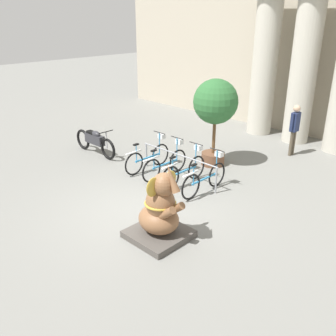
{
  "coord_description": "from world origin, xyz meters",
  "views": [
    {
      "loc": [
        6.06,
        -5.41,
        4.51
      ],
      "look_at": [
        0.15,
        0.6,
        1.0
      ],
      "focal_mm": 40.0,
      "sensor_mm": 36.0,
      "label": 1
    }
  ],
  "objects_px": {
    "bicycle_0": "(149,157)",
    "motorcycle": "(95,141)",
    "potted_tree": "(215,106)",
    "person_pedestrian": "(295,125)",
    "bicycle_1": "(166,163)",
    "elephant_statue": "(160,213)",
    "bicycle_2": "(185,170)",
    "bicycle_3": "(205,178)"
  },
  "relations": [
    {
      "from": "elephant_statue",
      "to": "bicycle_2",
      "type": "bearing_deg",
      "value": 121.64
    },
    {
      "from": "motorcycle",
      "to": "potted_tree",
      "type": "relative_size",
      "value": 0.8
    },
    {
      "from": "bicycle_0",
      "to": "motorcycle",
      "type": "height_order",
      "value": "bicycle_0"
    },
    {
      "from": "bicycle_2",
      "to": "elephant_statue",
      "type": "xyz_separation_m",
      "value": [
        1.48,
        -2.41,
        0.19
      ]
    },
    {
      "from": "potted_tree",
      "to": "elephant_statue",
      "type": "bearing_deg",
      "value": -66.12
    },
    {
      "from": "elephant_statue",
      "to": "person_pedestrian",
      "type": "xyz_separation_m",
      "value": [
        -0.46,
        6.7,
        0.42
      ]
    },
    {
      "from": "bicycle_1",
      "to": "bicycle_2",
      "type": "distance_m",
      "value": 0.75
    },
    {
      "from": "bicycle_2",
      "to": "motorcycle",
      "type": "relative_size",
      "value": 0.83
    },
    {
      "from": "bicycle_3",
      "to": "potted_tree",
      "type": "xyz_separation_m",
      "value": [
        -1.1,
        1.74,
        1.47
      ]
    },
    {
      "from": "elephant_statue",
      "to": "motorcycle",
      "type": "bearing_deg",
      "value": 158.63
    },
    {
      "from": "motorcycle",
      "to": "elephant_statue",
      "type": "bearing_deg",
      "value": -21.37
    },
    {
      "from": "bicycle_2",
      "to": "person_pedestrian",
      "type": "distance_m",
      "value": 4.46
    },
    {
      "from": "motorcycle",
      "to": "bicycle_3",
      "type": "bearing_deg",
      "value": 4.22
    },
    {
      "from": "motorcycle",
      "to": "person_pedestrian",
      "type": "distance_m",
      "value": 6.72
    },
    {
      "from": "motorcycle",
      "to": "potted_tree",
      "type": "height_order",
      "value": "potted_tree"
    },
    {
      "from": "bicycle_0",
      "to": "bicycle_3",
      "type": "bearing_deg",
      "value": -0.23
    },
    {
      "from": "motorcycle",
      "to": "bicycle_1",
      "type": "bearing_deg",
      "value": 6.51
    },
    {
      "from": "bicycle_1",
      "to": "motorcycle",
      "type": "relative_size",
      "value": 0.83
    },
    {
      "from": "bicycle_0",
      "to": "person_pedestrian",
      "type": "bearing_deg",
      "value": 59.55
    },
    {
      "from": "bicycle_1",
      "to": "motorcycle",
      "type": "distance_m",
      "value": 3.07
    },
    {
      "from": "bicycle_0",
      "to": "bicycle_3",
      "type": "distance_m",
      "value": 2.24
    },
    {
      "from": "bicycle_0",
      "to": "bicycle_3",
      "type": "xyz_separation_m",
      "value": [
        2.24,
        -0.01,
        0.0
      ]
    },
    {
      "from": "elephant_statue",
      "to": "bicycle_1",
      "type": "bearing_deg",
      "value": 132.73
    },
    {
      "from": "bicycle_0",
      "to": "bicycle_3",
      "type": "relative_size",
      "value": 1.0
    },
    {
      "from": "person_pedestrian",
      "to": "potted_tree",
      "type": "height_order",
      "value": "potted_tree"
    },
    {
      "from": "elephant_statue",
      "to": "bicycle_0",
      "type": "bearing_deg",
      "value": 141.01
    },
    {
      "from": "bicycle_3",
      "to": "elephant_statue",
      "type": "bearing_deg",
      "value": -72.99
    },
    {
      "from": "bicycle_0",
      "to": "potted_tree",
      "type": "height_order",
      "value": "potted_tree"
    },
    {
      "from": "bicycle_3",
      "to": "motorcycle",
      "type": "distance_m",
      "value": 4.56
    },
    {
      "from": "bicycle_1",
      "to": "potted_tree",
      "type": "height_order",
      "value": "potted_tree"
    },
    {
      "from": "bicycle_3",
      "to": "person_pedestrian",
      "type": "relative_size",
      "value": 1.04
    },
    {
      "from": "person_pedestrian",
      "to": "bicycle_0",
      "type": "bearing_deg",
      "value": -120.45
    },
    {
      "from": "bicycle_1",
      "to": "potted_tree",
      "type": "distance_m",
      "value": 2.3
    },
    {
      "from": "bicycle_0",
      "to": "potted_tree",
      "type": "bearing_deg",
      "value": 56.57
    },
    {
      "from": "elephant_statue",
      "to": "potted_tree",
      "type": "height_order",
      "value": "potted_tree"
    },
    {
      "from": "bicycle_3",
      "to": "motorcycle",
      "type": "height_order",
      "value": "bicycle_3"
    },
    {
      "from": "bicycle_1",
      "to": "person_pedestrian",
      "type": "bearing_deg",
      "value": 67.52
    },
    {
      "from": "potted_tree",
      "to": "bicycle_1",
      "type": "bearing_deg",
      "value": -102.9
    },
    {
      "from": "bicycle_1",
      "to": "person_pedestrian",
      "type": "xyz_separation_m",
      "value": [
        1.77,
        4.29,
        0.62
      ]
    },
    {
      "from": "bicycle_0",
      "to": "motorcycle",
      "type": "bearing_deg",
      "value": -171.49
    },
    {
      "from": "motorcycle",
      "to": "potted_tree",
      "type": "distance_m",
      "value": 4.27
    },
    {
      "from": "bicycle_2",
      "to": "potted_tree",
      "type": "relative_size",
      "value": 0.66
    }
  ]
}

